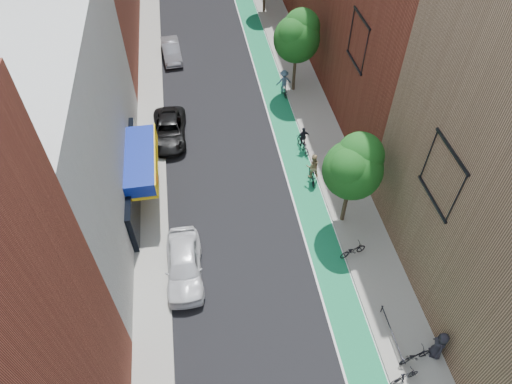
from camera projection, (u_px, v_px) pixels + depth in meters
name	position (u px, v px, depth m)	size (l,w,h in m)	color
bike_lane	(270.00, 79.00, 38.77)	(2.00, 68.00, 0.01)	#137047
sidewalk_left	(151.00, 89.00, 37.62)	(2.00, 68.00, 0.15)	gray
sidewalk_right	(298.00, 75.00, 38.99)	(3.00, 68.00, 0.15)	gray
building_left_white	(40.00, 132.00, 24.69)	(8.00, 20.00, 12.00)	silver
tree_near	(354.00, 166.00, 24.82)	(3.40, 3.36, 6.42)	#332619
tree_mid	(297.00, 35.00, 34.03)	(3.55, 3.53, 6.74)	#332619
parked_car_white	(184.00, 265.00, 25.00)	(1.98, 4.91, 1.67)	white
parked_car_black	(169.00, 130.00, 33.04)	(2.36, 5.11, 1.42)	black
parked_car_silver	(171.00, 51.00, 40.53)	(1.51, 4.34, 1.43)	#9C9EA4
cyclist_lane_near	(312.00, 170.00, 29.89)	(0.94, 1.76, 2.20)	black
cyclist_lane_mid	(303.00, 142.00, 32.16)	(1.00, 1.98, 1.92)	black
cyclist_lane_far	(284.00, 83.00, 36.44)	(1.28, 1.53, 2.21)	black
parked_bike_near	(415.00, 356.00, 21.78)	(0.59, 1.68, 0.88)	black
parked_bike_mid	(405.00, 376.00, 21.11)	(0.42, 1.50, 0.90)	black
parked_bike_far	(353.00, 250.00, 25.98)	(0.57, 1.65, 0.87)	black
pedestrian	(439.00, 345.00, 21.62)	(0.93, 0.60, 1.90)	black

